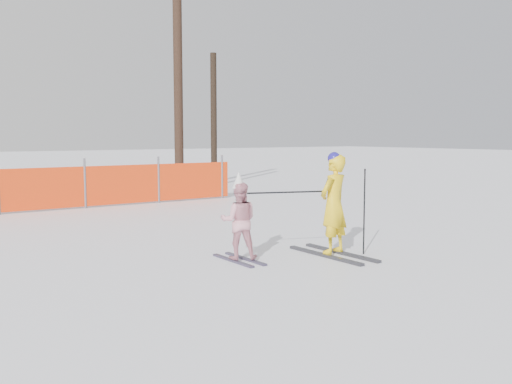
# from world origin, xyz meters

# --- Properties ---
(ground) EXTENTS (120.00, 120.00, 0.00)m
(ground) POSITION_xyz_m (0.00, 0.00, 0.00)
(ground) COLOR white
(ground) RESTS_ON ground
(adult) EXTENTS (0.62, 1.57, 1.57)m
(adult) POSITION_xyz_m (1.13, 0.07, 0.78)
(adult) COLOR black
(adult) RESTS_ON ground
(child) EXTENTS (0.68, 1.01, 1.30)m
(child) POSITION_xyz_m (-0.25, 0.58, 0.60)
(child) COLOR black
(child) RESTS_ON ground
(ski_poles) EXTENTS (1.72, 0.69, 1.32)m
(ski_poles) POSITION_xyz_m (1.03, 0.09, 0.82)
(ski_poles) COLOR black
(ski_poles) RESTS_ON ground
(tree_trunks) EXTENTS (11.31, 0.65, 6.96)m
(tree_trunks) POSITION_xyz_m (1.67, 11.21, 3.19)
(tree_trunks) COLOR black
(tree_trunks) RESTS_ON ground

